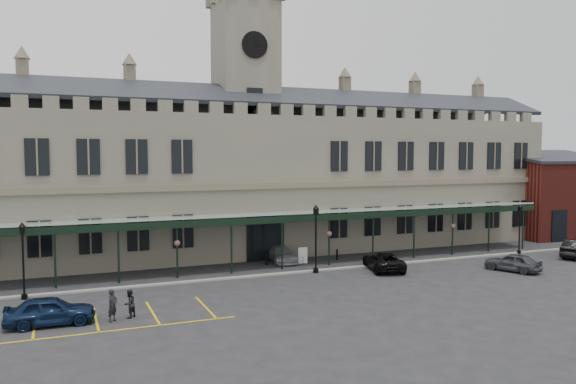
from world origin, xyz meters
name	(u,v)px	position (x,y,z in m)	size (l,w,h in m)	color
ground	(323,290)	(0.00, 0.00, 0.00)	(140.00, 140.00, 0.00)	black
station_building	(246,180)	(0.00, 15.91, 6.47)	(60.00, 10.36, 17.30)	#625F52
clock_tower	(246,105)	(0.00, 16.00, 13.11)	(5.60, 5.60, 24.80)	#625F52
canopy	(281,238)	(0.00, 7.46, 2.40)	(50.00, 4.10, 4.30)	#8C9E93
brick_annex	(553,196)	(34.00, 12.97, 4.16)	(12.40, 8.36, 9.23)	#5B1B15
kerb	(291,273)	(0.00, 5.50, 0.06)	(60.00, 0.40, 0.12)	gray
parking_markings	(97,322)	(-14.00, -1.50, 0.00)	(16.00, 6.00, 0.01)	gold
tree_behind_mid	(290,117)	(8.00, 25.00, 12.81)	(6.00, 6.00, 16.00)	#332314
tree_behind_right	(412,120)	(24.00, 25.00, 12.81)	(6.00, 6.00, 16.00)	#332314
lamp_post_left	(23,254)	(-17.76, 4.96, 2.80)	(0.45, 0.45, 4.72)	black
lamp_post_mid	(316,232)	(1.84, 5.07, 3.02)	(0.48, 0.48, 5.09)	black
lamp_post_right	(520,224)	(21.74, 5.34, 2.63)	(0.42, 0.42, 4.43)	black
traffic_cone	(511,259)	(17.85, 2.23, 0.35)	(0.45, 0.45, 0.72)	#F95707
sign_board	(303,256)	(2.40, 8.69, 0.63)	(0.75, 0.16, 1.29)	black
bollard_left	(267,260)	(-0.57, 9.08, 0.42)	(0.15, 0.15, 0.84)	black
bollard_right	(337,255)	(5.60, 8.91, 0.45)	(0.16, 0.16, 0.90)	black
car_left_a	(50,311)	(-16.24, -1.22, 0.75)	(1.78, 4.43, 1.51)	#0D1B39
car_taxi	(281,254)	(1.00, 10.00, 0.64)	(1.80, 4.42, 1.28)	#A0A2A7
car_van	(383,261)	(7.00, 4.00, 0.68)	(2.25, 4.88, 1.36)	black
car_right_a	(513,262)	(15.74, -0.10, 0.69)	(1.63, 4.04, 1.38)	#36383E
person_a	(113,305)	(-13.20, -1.80, 0.86)	(0.63, 0.41, 1.72)	black
person_b	(129,304)	(-12.30, -1.44, 0.77)	(0.75, 0.58, 1.54)	black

